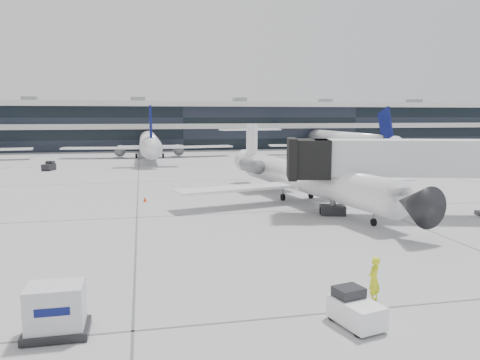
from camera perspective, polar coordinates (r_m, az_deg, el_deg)
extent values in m
plane|color=gray|center=(38.96, 2.44, -3.94)|extent=(220.00, 220.00, 0.00)
cube|color=black|center=(119.35, -7.40, 6.39)|extent=(170.00, 22.00, 10.00)
cylinder|color=white|center=(42.93, 8.29, 0.22)|extent=(6.78, 24.26, 2.72)
cone|color=black|center=(32.12, 20.39, -2.77)|extent=(3.16, 3.24, 2.72)
cone|color=white|center=(55.09, 1.18, 2.30)|extent=(3.09, 3.61, 2.58)
cube|color=white|center=(41.12, -0.36, -1.02)|extent=(11.37, 5.18, 0.22)
cube|color=white|center=(47.41, 14.53, -0.09)|extent=(11.27, 3.72, 0.22)
cylinder|color=slate|center=(49.32, 1.48, 1.76)|extent=(2.07, 3.63, 1.51)
cylinder|color=slate|center=(51.03, 5.64, 1.93)|extent=(2.07, 3.63, 1.51)
cube|color=white|center=(54.37, 1.44, 4.46)|extent=(0.72, 2.63, 4.53)
cube|color=white|center=(54.67, 1.27, 6.16)|extent=(7.41, 2.82, 0.16)
cylinder|color=black|center=(35.46, 15.98, -4.96)|extent=(0.27, 0.59, 0.56)
cylinder|color=black|center=(44.27, 5.25, -2.11)|extent=(0.35, 0.68, 0.64)
cylinder|color=black|center=(45.70, 8.63, -1.85)|extent=(0.35, 0.68, 0.64)
cube|color=#B1B3B6|center=(39.37, 20.02, 2.58)|extent=(15.46, 6.82, 2.82)
cube|color=black|center=(37.82, 8.62, 2.61)|extent=(3.61, 4.08, 3.04)
cylinder|color=slate|center=(38.44, 11.26, -1.94)|extent=(0.48, 0.48, 3.04)
cube|color=black|center=(38.65, 11.22, -3.60)|extent=(2.28, 1.97, 0.76)
imported|color=#DDF119|center=(21.32, 16.01, -11.54)|extent=(0.87, 0.82, 1.99)
cube|color=white|center=(19.04, 13.99, -15.36)|extent=(1.74, 2.38, 0.88)
cube|color=black|center=(19.17, 13.10, -13.28)|extent=(1.25, 1.10, 0.49)
cylinder|color=black|center=(19.42, 11.18, -15.83)|extent=(0.27, 0.46, 0.43)
cylinder|color=black|center=(20.03, 13.72, -15.14)|extent=(0.27, 0.46, 0.43)
cylinder|color=black|center=(18.31, 14.23, -17.44)|extent=(0.27, 0.46, 0.43)
cylinder|color=black|center=(18.96, 16.82, -16.62)|extent=(0.27, 0.46, 0.43)
cube|color=black|center=(19.16, -21.41, -16.70)|extent=(2.29, 1.70, 0.28)
cube|color=white|center=(18.80, -21.55, -14.10)|extent=(2.00, 1.50, 1.59)
cone|color=#FA3A0D|center=(44.43, -11.51, -2.29)|extent=(0.32, 0.32, 0.49)
cube|color=#FA3A0D|center=(44.47, -11.50, -2.59)|extent=(0.43, 0.43, 0.03)
cube|color=black|center=(73.77, -22.28, 1.49)|extent=(1.85, 2.39, 0.86)
cube|color=black|center=(74.13, -22.13, 1.98)|extent=(1.27, 1.15, 0.48)
cylinder|color=black|center=(74.72, -22.34, 1.32)|extent=(0.30, 0.45, 0.42)
cylinder|color=black|center=(74.21, -21.63, 1.32)|extent=(0.30, 0.45, 0.42)
cylinder|color=black|center=(73.40, -22.92, 1.18)|extent=(0.30, 0.45, 0.42)
cylinder|color=black|center=(72.89, -22.20, 1.18)|extent=(0.30, 0.45, 0.42)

